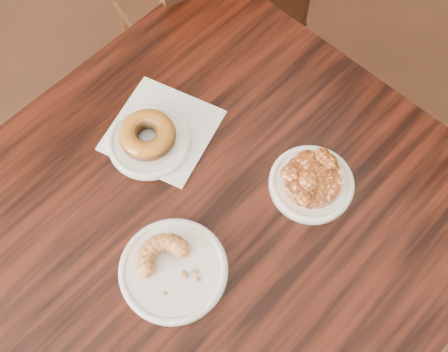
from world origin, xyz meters
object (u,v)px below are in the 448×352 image
chair_far (204,9)px  cruller_fragment (172,267)px  glazed_donut (148,135)px  apple_fritter (313,178)px  cafe_table (221,272)px

chair_far → cruller_fragment: (-0.44, -0.70, 0.33)m
glazed_donut → cruller_fragment: bearing=-107.7°
cruller_fragment → chair_far: bearing=57.8°
glazed_donut → apple_fritter: glazed_donut is taller
cafe_table → cruller_fragment: (-0.12, -0.06, 0.40)m
apple_fritter → cruller_fragment: 0.28m
apple_fritter → cruller_fragment: size_ratio=1.32×
glazed_donut → cruller_fragment: glazed_donut is taller
glazed_donut → cruller_fragment: 0.24m
apple_fritter → cruller_fragment: apple_fritter is taller
cruller_fragment → glazed_donut: bearing=72.3°
glazed_donut → cruller_fragment: (-0.07, -0.23, -0.01)m
cafe_table → cruller_fragment: size_ratio=7.81×
cruller_fragment → apple_fritter: bearing=3.3°
chair_far → apple_fritter: bearing=74.8°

